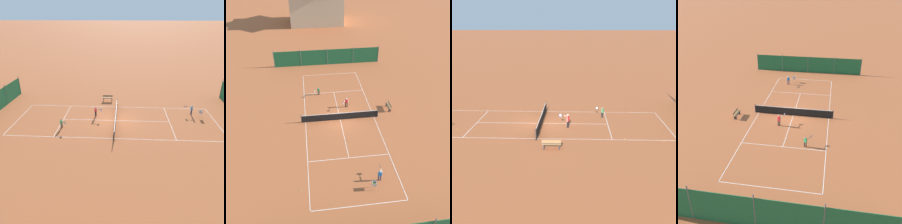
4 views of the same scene
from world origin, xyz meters
TOP-DOWN VIEW (x-y plane):
  - ground_plane at (0.00, 0.00)m, footprint 600.00×600.00m
  - court_line_markings at (0.00, 0.00)m, footprint 8.25×23.85m
  - tennis_net at (0.00, 0.00)m, footprint 9.18×0.08m
  - player_near_baseline at (-2.15, 6.00)m, footprint 0.74×0.81m
  - player_far_service at (1.13, 2.53)m, footprint 0.75×0.99m
  - tennis_ball_alley_left at (3.96, 7.44)m, footprint 0.07×0.07m
  - tennis_ball_by_net_left at (2.13, -7.59)m, footprint 0.07×0.07m
  - tennis_ball_mid_court at (-5.03, -2.97)m, footprint 0.07×0.07m
  - tennis_ball_near_corner at (-3.81, 11.01)m, footprint 0.07×0.07m
  - tennis_ball_far_corner at (-4.80, -9.87)m, footprint 0.07×0.07m
  - tennis_ball_service_box at (4.36, 10.65)m, footprint 0.07×0.07m
  - courtside_bench at (6.34, 1.44)m, footprint 0.36×1.50m

SIDE VIEW (x-z plane):
  - ground_plane at x=0.00m, z-range 0.00..0.00m
  - court_line_markings at x=0.00m, z-range 0.00..0.01m
  - tennis_ball_alley_left at x=3.96m, z-range 0.00..0.07m
  - tennis_ball_by_net_left at x=2.13m, z-range 0.00..0.07m
  - tennis_ball_mid_court at x=-5.03m, z-range 0.00..0.07m
  - tennis_ball_near_corner at x=-3.81m, z-range 0.00..0.07m
  - tennis_ball_far_corner at x=-4.80m, z-range 0.00..0.07m
  - tennis_ball_service_box at x=4.36m, z-range 0.00..0.07m
  - courtside_bench at x=6.34m, z-range 0.03..0.87m
  - tennis_net at x=0.00m, z-range -0.03..1.03m
  - player_near_baseline at x=-2.15m, z-range 0.10..1.21m
  - player_far_service at x=1.13m, z-range 0.11..1.43m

